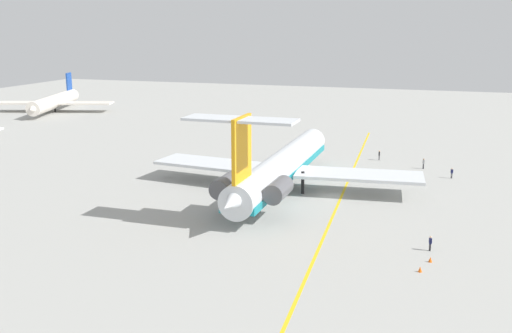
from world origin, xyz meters
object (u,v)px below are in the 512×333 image
ground_crew_portside (379,154)px  safety_cone_tail (420,269)px  ground_crew_near_tail (430,241)px  ground_crew_starboard (424,162)px  ground_crew_near_nose (452,172)px  safety_cone_nose (249,151)px  airliner_mid_right (53,102)px  main_jetliner (280,167)px  safety_cone_wingtip (430,259)px

ground_crew_portside → safety_cone_tail: bearing=-105.9°
ground_crew_near_tail → ground_crew_starboard: ground_crew_starboard is taller
ground_crew_near_nose → safety_cone_nose: size_ratio=3.07×
ground_crew_starboard → safety_cone_nose: ground_crew_starboard is taller
airliner_mid_right → ground_crew_portside: (-32.29, -92.02, -1.73)m
airliner_mid_right → safety_cone_nose: bearing=47.1°
ground_crew_near_nose → ground_crew_starboard: ground_crew_starboard is taller
safety_cone_nose → safety_cone_tail: bearing=-144.5°
airliner_mid_right → safety_cone_tail: bearing=34.8°
ground_crew_starboard → main_jetliner: bearing=3.2°
safety_cone_tail → ground_crew_near_nose: bearing=-4.0°
main_jetliner → ground_crew_near_tail: 27.58m
safety_cone_tail → main_jetliner: bearing=41.8°
ground_crew_near_nose → safety_cone_nose: ground_crew_near_nose is taller
airliner_mid_right → safety_cone_wingtip: 128.48m
ground_crew_starboard → safety_cone_tail: (-43.89, -1.77, -0.83)m
ground_crew_near_tail → ground_crew_portside: size_ratio=0.94×
main_jetliner → ground_crew_portside: size_ratio=25.43×
ground_crew_near_tail → safety_cone_tail: bearing=-145.4°
safety_cone_wingtip → safety_cone_tail: same height
main_jetliner → ground_crew_portside: bearing=-23.9°
ground_crew_near_tail → safety_cone_wingtip: size_ratio=3.03×
safety_cone_tail → ground_crew_starboard: bearing=2.3°
ground_crew_portside → ground_crew_near_tail: bearing=-103.5°
airliner_mid_right → safety_cone_wingtip: size_ratio=58.12×
ground_crew_near_nose → safety_cone_wingtip: size_ratio=3.07×
ground_crew_near_tail → safety_cone_nose: ground_crew_near_tail is taller
ground_crew_portside → safety_cone_nose: size_ratio=3.22×
main_jetliner → safety_cone_nose: bearing=28.5°
safety_cone_nose → safety_cone_wingtip: bearing=-142.1°
safety_cone_nose → safety_cone_wingtip: size_ratio=1.00×
ground_crew_near_nose → airliner_mid_right: bearing=-83.5°
airliner_mid_right → safety_cone_wingtip: (-77.55, -102.40, -2.58)m
safety_cone_tail → safety_cone_wingtip: bearing=-16.5°
airliner_mid_right → safety_cone_tail: (-80.42, -101.55, -2.58)m
ground_crew_near_tail → safety_cone_nose: size_ratio=3.03×
ground_crew_near_tail → ground_crew_starboard: 37.94m
safety_cone_nose → safety_cone_tail: (-47.15, -33.57, 0.00)m
safety_cone_nose → safety_cone_tail: same height
main_jetliner → safety_cone_nose: main_jetliner is taller
ground_crew_portside → ground_crew_starboard: size_ratio=1.02×
ground_crew_near_tail → safety_cone_nose: 53.53m
main_jetliner → ground_crew_near_nose: 28.23m
main_jetliner → ground_crew_starboard: 28.16m
airliner_mid_right → ground_crew_near_tail: size_ratio=19.17×
main_jetliner → safety_cone_nose: size_ratio=81.99×
airliner_mid_right → ground_crew_starboard: bearing=53.0°
ground_crew_portside → safety_cone_wingtip: (-45.26, -10.38, -0.85)m
safety_cone_wingtip → airliner_mid_right: bearing=52.9°
ground_crew_near_nose → ground_crew_portside: ground_crew_portside is taller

